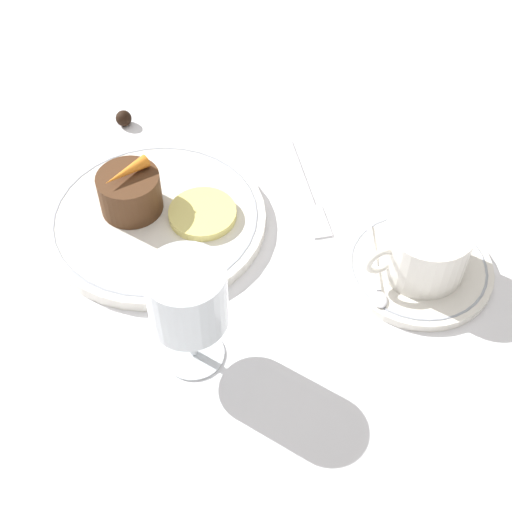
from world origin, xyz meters
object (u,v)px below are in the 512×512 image
at_px(wine_glass, 188,301).
at_px(dessert_cake, 130,193).
at_px(dinner_plate, 156,219).
at_px(coffee_cup, 426,247).
at_px(fork, 309,197).

relative_size(wine_glass, dessert_cake, 1.83).
relative_size(dinner_plate, dessert_cake, 3.54).
bearing_deg(coffee_cup, wine_glass, 1.21).
height_order(dinner_plate, dessert_cake, dessert_cake).
distance_m(dinner_plate, coffee_cup, 0.30).
height_order(dinner_plate, wine_glass, wine_glass).
xyz_separation_m(coffee_cup, dessert_cake, (0.26, -0.20, -0.00)).
xyz_separation_m(fork, dessert_cake, (0.20, -0.05, 0.04)).
relative_size(coffee_cup, dessert_cake, 1.65).
bearing_deg(dessert_cake, dinner_plate, 133.05).
distance_m(coffee_cup, dessert_cake, 0.33).
height_order(coffee_cup, fork, coffee_cup).
distance_m(coffee_cup, fork, 0.17).
height_order(fork, dessert_cake, dessert_cake).
xyz_separation_m(coffee_cup, wine_glass, (0.26, 0.01, 0.05)).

